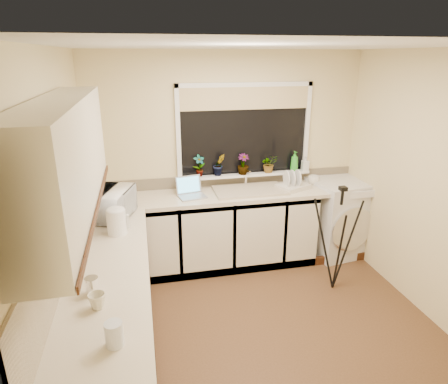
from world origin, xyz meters
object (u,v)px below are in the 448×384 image
washing_machine (338,217)px  cup_back (313,180)px  tripod (338,239)px  plant_d (269,164)px  microwave (112,204)px  soap_bottle_clear (305,163)px  plant_b (219,165)px  plant_c (243,164)px  dish_rack (293,187)px  cup_left (97,301)px  glass_jug (114,334)px  laptop (191,191)px  plant_a (199,166)px  kettle (117,222)px  soap_bottle_green (294,161)px  steel_jar (92,286)px

washing_machine → cup_back: bearing=157.7°
tripod → plant_d: plant_d is taller
microwave → soap_bottle_clear: bearing=-56.4°
plant_b → plant_c: plant_b is taller
dish_rack → soap_bottle_clear: size_ratio=2.03×
tripod → plant_d: 1.22m
soap_bottle_clear → cup_left: 3.12m
tripod → plant_c: bearing=117.5°
glass_jug → plant_b: size_ratio=0.56×
washing_machine → glass_jug: bearing=-146.8°
dish_rack → plant_c: plant_c is taller
laptop → cup_back: bearing=-7.3°
plant_b → cup_back: plant_b is taller
plant_a → cup_left: plant_a is taller
plant_c → glass_jug: bearing=-119.1°
plant_d → cup_back: 0.58m
kettle → glass_jug: kettle is taller
plant_d → kettle: bearing=-149.1°
microwave → cup_left: 1.47m
kettle → plant_a: 1.40m
laptop → plant_d: 1.02m
laptop → plant_b: size_ratio=1.30×
tripod → cup_left: 2.56m
glass_jug → cup_left: size_ratio=1.32×
laptop → soap_bottle_green: soap_bottle_green is taller
kettle → tripod: bearing=1.7°
cup_left → plant_a: bearing=65.4°
washing_machine → steel_jar: size_ratio=7.79×
soap_bottle_green → cup_left: soap_bottle_green is taller
washing_machine → plant_d: bearing=158.5°
glass_jug → steel_jar: size_ratio=1.18×
plant_c → cup_back: size_ratio=1.82×
kettle → dish_rack: 2.13m
glass_jug → soap_bottle_green: bearing=50.8°
plant_c → soap_bottle_clear: size_ratio=1.41×
soap_bottle_clear → cup_left: (-2.29, -2.12, -0.19)m
laptop → steel_jar: size_ratio=2.73×
plant_a → plant_c: size_ratio=1.05×
steel_jar → cup_left: steel_jar is taller
microwave → plant_d: 1.92m
glass_jug → plant_a: bearing=71.0°
plant_a → plant_d: plant_a is taller
tripod → glass_jug: bearing=-155.7°
glass_jug → plant_b: plant_b is taller
washing_machine → plant_d: 1.12m
soap_bottle_green → soap_bottle_clear: soap_bottle_green is taller
glass_jug → plant_d: (1.70, 2.48, 0.19)m
tripod → plant_b: bearing=126.2°
cup_left → soap_bottle_green: bearing=44.7°
dish_rack → cup_left: bearing=-161.7°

